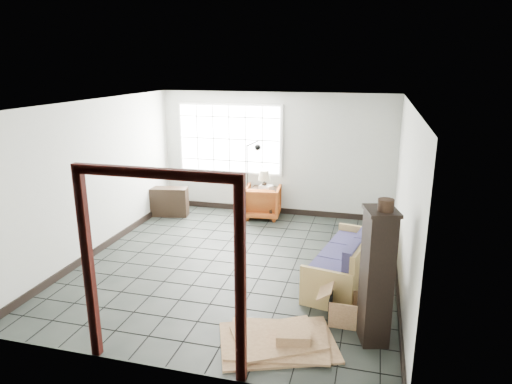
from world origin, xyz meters
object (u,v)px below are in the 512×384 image
(tall_shelf, at_px, (377,276))
(futon_sofa, at_px, (349,263))
(side_table, at_px, (264,194))
(armchair, at_px, (263,200))

(tall_shelf, bearing_deg, futon_sofa, 89.81)
(side_table, height_order, tall_shelf, tall_shelf)
(side_table, xyz_separation_m, tall_shelf, (2.32, -4.03, 0.32))
(futon_sofa, xyz_separation_m, tall_shelf, (0.38, -1.43, 0.52))
(side_table, bearing_deg, armchair, 180.00)
(armchair, bearing_deg, side_table, 174.42)
(futon_sofa, relative_size, tall_shelf, 1.23)
(futon_sofa, distance_m, tall_shelf, 1.57)
(armchair, bearing_deg, futon_sofa, 121.45)
(futon_sofa, xyz_separation_m, side_table, (-1.94, 2.60, 0.20))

